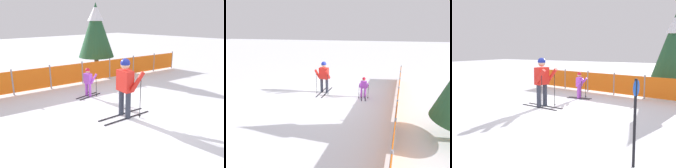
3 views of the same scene
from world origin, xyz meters
TOP-DOWN VIEW (x-y plane):
  - ground_plane at (0.00, 0.00)m, footprint 60.00×60.00m
  - skier_adult at (-0.27, 0.12)m, footprint 1.64×0.77m
  - skier_child at (0.06, 2.22)m, footprint 1.01×0.52m
  - safety_fence at (1.63, 3.61)m, footprint 9.79×1.94m

SIDE VIEW (x-z plane):
  - ground_plane at x=0.00m, z-range 0.00..0.00m
  - safety_fence at x=1.63m, z-range 0.00..0.98m
  - skier_child at x=0.06m, z-range 0.08..1.15m
  - skier_adult at x=-0.27m, z-range 0.16..1.86m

